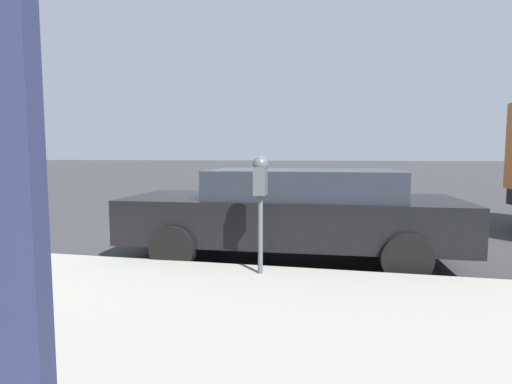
# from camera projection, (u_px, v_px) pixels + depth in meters

# --- Properties ---
(ground_plane) EXTENTS (220.00, 220.00, 0.00)m
(ground_plane) POSITION_uv_depth(u_px,v_px,m) (236.00, 241.00, 7.55)
(ground_plane) COLOR #333335
(parking_meter) EXTENTS (0.21, 0.19, 1.43)m
(parking_meter) POSITION_uv_depth(u_px,v_px,m) (260.00, 184.00, 4.76)
(parking_meter) COLOR #4C5156
(parking_meter) RESTS_ON sidewalk
(car_black) EXTENTS (2.19, 5.05, 1.39)m
(car_black) POSITION_uv_depth(u_px,v_px,m) (293.00, 211.00, 6.14)
(car_black) COLOR black
(car_black) RESTS_ON ground_plane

